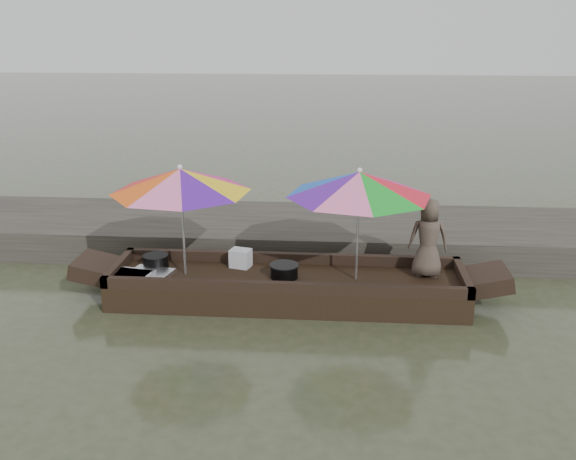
# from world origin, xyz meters

# --- Properties ---
(water) EXTENTS (80.00, 80.00, 0.00)m
(water) POSITION_xyz_m (0.00, 0.00, 0.00)
(water) COLOR #333B23
(water) RESTS_ON ground
(dock) EXTENTS (22.00, 2.20, 0.50)m
(dock) POSITION_xyz_m (0.00, 2.20, 0.25)
(dock) COLOR #2D2B26
(dock) RESTS_ON ground
(boat_hull) EXTENTS (4.85, 1.20, 0.35)m
(boat_hull) POSITION_xyz_m (0.00, 0.00, 0.17)
(boat_hull) COLOR black
(boat_hull) RESTS_ON water
(cooking_pot) EXTENTS (0.36, 0.36, 0.19)m
(cooking_pot) POSITION_xyz_m (-1.90, 0.21, 0.44)
(cooking_pot) COLOR black
(cooking_pot) RESTS_ON boat_hull
(tray_crayfish) EXTENTS (0.63, 0.49, 0.09)m
(tray_crayfish) POSITION_xyz_m (-2.13, -0.24, 0.39)
(tray_crayfish) COLOR silver
(tray_crayfish) RESTS_ON boat_hull
(tray_scallop) EXTENTS (0.64, 0.51, 0.06)m
(tray_scallop) POSITION_xyz_m (-1.90, -0.08, 0.38)
(tray_scallop) COLOR silver
(tray_scallop) RESTS_ON boat_hull
(charcoal_grill) EXTENTS (0.38, 0.38, 0.18)m
(charcoal_grill) POSITION_xyz_m (-0.04, -0.02, 0.44)
(charcoal_grill) COLOR black
(charcoal_grill) RESTS_ON boat_hull
(supply_bag) EXTENTS (0.33, 0.29, 0.26)m
(supply_bag) POSITION_xyz_m (-0.70, 0.34, 0.48)
(supply_bag) COLOR silver
(supply_bag) RESTS_ON boat_hull
(vendor) EXTENTS (0.57, 0.39, 1.10)m
(vendor) POSITION_xyz_m (1.91, 0.21, 0.90)
(vendor) COLOR #4E4137
(vendor) RESTS_ON boat_hull
(umbrella_bow) EXTENTS (2.30, 2.30, 1.55)m
(umbrella_bow) POSITION_xyz_m (-1.43, 0.00, 1.12)
(umbrella_bow) COLOR #E51478
(umbrella_bow) RESTS_ON boat_hull
(umbrella_stern) EXTENTS (2.20, 2.20, 1.55)m
(umbrella_stern) POSITION_xyz_m (0.94, 0.00, 1.12)
(umbrella_stern) COLOR #E51496
(umbrella_stern) RESTS_ON boat_hull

